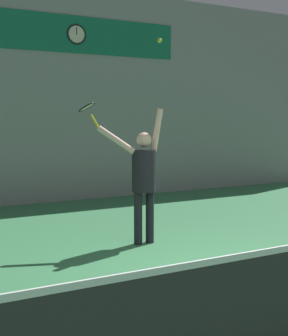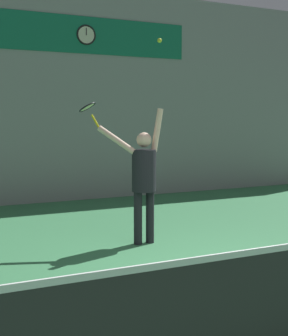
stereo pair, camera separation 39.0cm
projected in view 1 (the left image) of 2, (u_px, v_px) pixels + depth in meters
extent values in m
plane|color=#387A4C|center=(243.00, 285.00, 5.50)|extent=(18.00, 18.00, 0.00)
cube|color=gray|center=(64.00, 95.00, 10.89)|extent=(18.00, 0.10, 5.00)
cube|color=#146B4C|center=(64.00, 33.00, 10.69)|extent=(5.69, 0.02, 0.85)
cylinder|color=beige|center=(77.00, 34.00, 10.81)|extent=(0.42, 0.02, 0.42)
torus|color=black|center=(77.00, 34.00, 10.81)|extent=(0.47, 0.04, 0.47)
cube|color=black|center=(77.00, 31.00, 10.79)|extent=(0.02, 0.01, 0.17)
cylinder|color=black|center=(138.00, 218.00, 7.24)|extent=(0.13, 0.13, 0.83)
cylinder|color=black|center=(150.00, 217.00, 7.33)|extent=(0.13, 0.13, 0.83)
cylinder|color=black|center=(144.00, 171.00, 7.21)|extent=(0.38, 0.38, 0.65)
sphere|color=beige|center=(144.00, 140.00, 7.16)|extent=(0.23, 0.23, 0.23)
cylinder|color=beige|center=(157.00, 130.00, 7.21)|extent=(0.20, 0.19, 0.67)
cylinder|color=beige|center=(116.00, 140.00, 7.13)|extent=(0.53, 0.45, 0.44)
cylinder|color=yellow|center=(95.00, 121.00, 7.16)|extent=(0.14, 0.11, 0.22)
torus|color=black|center=(87.00, 107.00, 7.15)|extent=(0.38, 0.39, 0.16)
cylinder|color=beige|center=(87.00, 107.00, 7.15)|extent=(0.32, 0.33, 0.13)
sphere|color=#CCDB2D|center=(160.00, 41.00, 6.97)|extent=(0.07, 0.07, 0.07)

